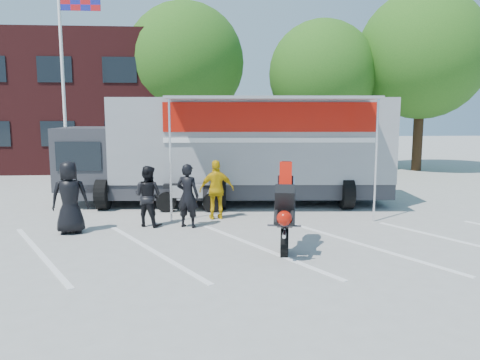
{
  "coord_description": "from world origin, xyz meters",
  "views": [
    {
      "loc": [
        -1.06,
        -9.0,
        2.99
      ],
      "look_at": [
        -0.16,
        2.69,
        1.3
      ],
      "focal_mm": 35.0,
      "sensor_mm": 36.0,
      "label": 1
    }
  ],
  "objects": [
    {
      "name": "ground",
      "position": [
        0.0,
        0.0,
        0.0
      ],
      "size": [
        100.0,
        100.0,
        0.0
      ],
      "primitive_type": "plane",
      "color": "#9F9F99",
      "rests_on": "ground"
    },
    {
      "name": "parking_bay_lines",
      "position": [
        0.0,
        1.0,
        0.01
      ],
      "size": [
        18.09,
        13.33,
        0.01
      ],
      "primitive_type": "cube",
      "rotation": [
        0.0,
        0.0,
        0.52
      ],
      "color": "white",
      "rests_on": "ground"
    },
    {
      "name": "office_building",
      "position": [
        -10.0,
        18.0,
        3.5
      ],
      "size": [
        18.0,
        8.0,
        7.0
      ],
      "primitive_type": "cube",
      "color": "#441616",
      "rests_on": "ground"
    },
    {
      "name": "flagpole",
      "position": [
        -6.24,
        10.0,
        5.05
      ],
      "size": [
        1.61,
        0.12,
        8.0
      ],
      "color": "white",
      "rests_on": "ground"
    },
    {
      "name": "tree_left",
      "position": [
        -2.0,
        16.0,
        5.57
      ],
      "size": [
        6.12,
        6.12,
        8.64
      ],
      "color": "#382314",
      "rests_on": "ground"
    },
    {
      "name": "tree_mid",
      "position": [
        5.0,
        15.0,
        4.94
      ],
      "size": [
        5.44,
        5.44,
        7.68
      ],
      "color": "#382314",
      "rests_on": "ground"
    },
    {
      "name": "tree_right",
      "position": [
        10.0,
        14.5,
        5.88
      ],
      "size": [
        6.46,
        6.46,
        9.12
      ],
      "color": "#382314",
      "rests_on": "ground"
    },
    {
      "name": "transporter_truck",
      "position": [
        0.0,
        6.36,
        0.0
      ],
      "size": [
        11.17,
        5.93,
        3.45
      ],
      "primitive_type": null,
      "rotation": [
        0.0,
        0.0,
        -0.07
      ],
      "color": "gray",
      "rests_on": "ground"
    },
    {
      "name": "parked_motorcycle",
      "position": [
        -1.52,
        4.98,
        0.0
      ],
      "size": [
        2.11,
        0.86,
        1.08
      ],
      "primitive_type": null,
      "rotation": [
        0.0,
        0.0,
        1.48
      ],
      "color": "#BABABF",
      "rests_on": "ground"
    },
    {
      "name": "stunt_bike_rider",
      "position": [
        0.74,
        1.14,
        0.0
      ],
      "size": [
        1.2,
        1.97,
        2.16
      ],
      "primitive_type": null,
      "rotation": [
        0.0,
        0.0,
        -0.19
      ],
      "color": "black",
      "rests_on": "ground"
    },
    {
      "name": "spectator_leather_a",
      "position": [
        -4.4,
        2.7,
        0.91
      ],
      "size": [
        0.97,
        0.71,
        1.82
      ],
      "primitive_type": "imported",
      "rotation": [
        0.0,
        0.0,
        3.3
      ],
      "color": "black",
      "rests_on": "ground"
    },
    {
      "name": "spectator_leather_b",
      "position": [
        -1.5,
        3.1,
        0.84
      ],
      "size": [
        0.72,
        0.61,
        1.68
      ],
      "primitive_type": "imported",
      "rotation": [
        0.0,
        0.0,
        2.75
      ],
      "color": "black",
      "rests_on": "ground"
    },
    {
      "name": "spectator_leather_c",
      "position": [
        -2.56,
        3.33,
        0.81
      ],
      "size": [
        0.97,
        0.88,
        1.61
      ],
      "primitive_type": "imported",
      "rotation": [
        0.0,
        0.0,
        2.71
      ],
      "color": "black",
      "rests_on": "ground"
    },
    {
      "name": "spectator_hivis",
      "position": [
        -0.72,
        4.03,
        0.84
      ],
      "size": [
        1.02,
        0.53,
        1.67
      ],
      "primitive_type": "imported",
      "rotation": [
        0.0,
        0.0,
        3.27
      ],
      "color": "#E0B00B",
      "rests_on": "ground"
    }
  ]
}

